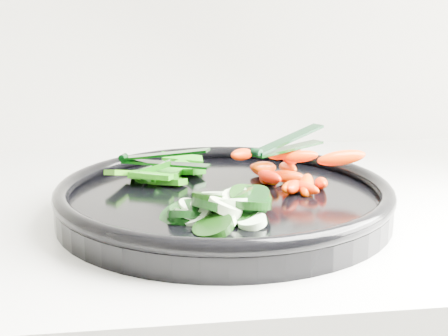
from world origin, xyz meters
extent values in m
cube|color=silver|center=(0.00, 1.70, 0.92)|extent=(2.02, 0.62, 0.03)
cylinder|color=black|center=(0.19, 1.63, 0.94)|extent=(0.46, 0.46, 0.02)
torus|color=black|center=(0.19, 1.63, 0.96)|extent=(0.46, 0.46, 0.02)
cylinder|color=black|center=(0.17, 1.52, 0.96)|extent=(0.05, 0.06, 0.02)
cylinder|color=#DBF3C2|center=(0.18, 1.53, 0.96)|extent=(0.04, 0.04, 0.02)
cylinder|color=black|center=(0.14, 1.55, 0.96)|extent=(0.04, 0.04, 0.03)
cylinder|color=beige|center=(0.15, 1.55, 0.96)|extent=(0.04, 0.04, 0.02)
cylinder|color=black|center=(0.15, 1.55, 0.96)|extent=(0.05, 0.05, 0.02)
cylinder|color=#E0F9C7|center=(0.15, 1.57, 0.96)|extent=(0.05, 0.05, 0.02)
cylinder|color=black|center=(0.20, 1.54, 0.96)|extent=(0.05, 0.05, 0.02)
cylinder|color=#D4EDBE|center=(0.21, 1.53, 0.96)|extent=(0.04, 0.04, 0.02)
cylinder|color=black|center=(0.17, 1.58, 0.96)|extent=(0.05, 0.05, 0.02)
cylinder|color=beige|center=(0.16, 1.59, 0.96)|extent=(0.05, 0.05, 0.02)
cylinder|color=black|center=(0.16, 1.56, 0.96)|extent=(0.06, 0.06, 0.01)
cylinder|color=beige|center=(0.15, 1.57, 0.96)|extent=(0.04, 0.04, 0.01)
cylinder|color=black|center=(0.15, 1.57, 0.96)|extent=(0.05, 0.05, 0.01)
cylinder|color=beige|center=(0.16, 1.57, 0.96)|extent=(0.05, 0.05, 0.02)
cylinder|color=black|center=(0.14, 1.56, 0.96)|extent=(0.05, 0.05, 0.03)
cylinder|color=#B5D0A6|center=(0.15, 1.55, 0.96)|extent=(0.05, 0.04, 0.02)
cylinder|color=black|center=(0.21, 1.56, 0.97)|extent=(0.05, 0.05, 0.03)
cylinder|color=#CEF1C1|center=(0.20, 1.57, 0.97)|extent=(0.04, 0.04, 0.02)
cylinder|color=black|center=(0.17, 1.58, 0.97)|extent=(0.06, 0.06, 0.02)
cylinder|color=#B7D1A7|center=(0.18, 1.58, 0.97)|extent=(0.04, 0.04, 0.02)
cylinder|color=black|center=(0.17, 1.55, 0.97)|extent=(0.06, 0.06, 0.03)
cylinder|color=#D6EEBE|center=(0.18, 1.54, 0.97)|extent=(0.04, 0.04, 0.03)
cylinder|color=black|center=(0.21, 1.57, 0.97)|extent=(0.06, 0.05, 0.03)
cylinder|color=#D6EFBF|center=(0.20, 1.56, 0.97)|extent=(0.04, 0.04, 0.02)
cylinder|color=black|center=(0.19, 1.58, 0.97)|extent=(0.05, 0.05, 0.02)
cylinder|color=beige|center=(0.20, 1.58, 0.97)|extent=(0.05, 0.05, 0.02)
cylinder|color=black|center=(0.21, 1.55, 0.97)|extent=(0.05, 0.05, 0.02)
cylinder|color=beige|center=(0.19, 1.56, 0.97)|extent=(0.04, 0.04, 0.02)
ellipsoid|color=#F74A00|center=(0.29, 1.63, 0.96)|extent=(0.03, 0.05, 0.03)
ellipsoid|color=#E54A00|center=(0.27, 1.63, 0.96)|extent=(0.04, 0.05, 0.02)
ellipsoid|color=#FC1200|center=(0.28, 1.62, 0.96)|extent=(0.03, 0.04, 0.01)
ellipsoid|color=#EA5F00|center=(0.25, 1.66, 0.96)|extent=(0.02, 0.04, 0.02)
ellipsoid|color=#F62600|center=(0.30, 1.64, 0.96)|extent=(0.02, 0.04, 0.02)
ellipsoid|color=red|center=(0.25, 1.67, 0.96)|extent=(0.03, 0.05, 0.02)
ellipsoid|color=red|center=(0.27, 1.62, 0.96)|extent=(0.04, 0.05, 0.02)
ellipsoid|color=#FF5900|center=(0.27, 1.67, 0.96)|extent=(0.05, 0.02, 0.02)
ellipsoid|color=#FF4200|center=(0.28, 1.71, 0.96)|extent=(0.02, 0.05, 0.02)
ellipsoid|color=#E53100|center=(0.25, 1.70, 0.96)|extent=(0.04, 0.05, 0.02)
ellipsoid|color=red|center=(0.24, 1.62, 0.98)|extent=(0.03, 0.05, 0.02)
ellipsoid|color=#ED2B00|center=(0.29, 1.70, 0.98)|extent=(0.04, 0.06, 0.03)
ellipsoid|color=#DE4800|center=(0.24, 1.66, 0.98)|extent=(0.04, 0.04, 0.02)
ellipsoid|color=#FF2100|center=(0.27, 1.67, 0.99)|extent=(0.04, 0.02, 0.02)
ellipsoid|color=#F94F00|center=(0.22, 1.67, 0.99)|extent=(0.04, 0.04, 0.02)
ellipsoid|color=#FF3300|center=(0.29, 1.65, 0.99)|extent=(0.04, 0.02, 0.02)
ellipsoid|color=red|center=(0.33, 1.64, 0.99)|extent=(0.06, 0.02, 0.03)
cube|color=#11710A|center=(0.14, 1.71, 0.96)|extent=(0.03, 0.06, 0.02)
cube|color=#126E0A|center=(0.12, 1.70, 0.96)|extent=(0.05, 0.06, 0.03)
cube|color=#0A690E|center=(0.16, 1.72, 0.96)|extent=(0.04, 0.06, 0.02)
cube|color=#126709|center=(0.13, 1.68, 0.96)|extent=(0.05, 0.04, 0.01)
cube|color=#0B7411|center=(0.13, 1.71, 0.96)|extent=(0.07, 0.06, 0.03)
cube|color=#17730A|center=(0.10, 1.71, 0.96)|extent=(0.02, 0.06, 0.02)
cube|color=#126F0A|center=(0.11, 1.70, 0.97)|extent=(0.05, 0.02, 0.02)
cube|color=#226409|center=(0.08, 1.69, 0.97)|extent=(0.04, 0.04, 0.02)
cube|color=#1E6F0A|center=(0.11, 1.67, 0.97)|extent=(0.05, 0.04, 0.01)
cube|color=#1F6709|center=(0.15, 1.75, 0.97)|extent=(0.05, 0.02, 0.02)
cylinder|color=black|center=(0.23, 1.63, 1.00)|extent=(0.01, 0.01, 0.01)
cube|color=black|center=(0.27, 1.66, 1.00)|extent=(0.10, 0.08, 0.00)
cube|color=black|center=(0.27, 1.66, 1.01)|extent=(0.10, 0.08, 0.02)
cylinder|color=black|center=(0.08, 1.73, 0.98)|extent=(0.01, 0.01, 0.01)
cube|color=black|center=(0.13, 1.70, 0.97)|extent=(0.11, 0.06, 0.00)
cube|color=black|center=(0.13, 1.70, 0.99)|extent=(0.11, 0.06, 0.02)
camera|label=1|loc=(0.10, 0.97, 1.16)|focal=50.00mm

